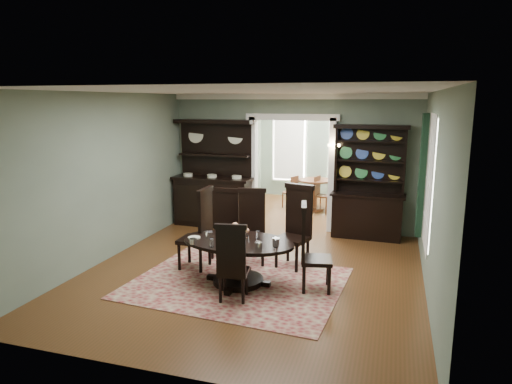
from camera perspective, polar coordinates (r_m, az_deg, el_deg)
room at (r=7.39m, az=-0.47°, el=1.41°), size 5.51×6.01×3.01m
parlor at (r=12.69m, az=7.02°, el=5.22°), size 3.51×3.50×3.01m
doorway_trim at (r=10.21m, az=4.53°, el=4.37°), size 2.08×0.25×2.57m
right_window at (r=7.94m, az=20.45°, el=1.56°), size 0.15×1.47×2.12m
wall_sconce at (r=9.87m, az=9.78°, el=5.59°), size 0.27×0.21×0.21m
rug at (r=7.41m, az=-2.35°, el=-11.26°), size 3.42×2.81×0.01m
dining_table at (r=7.22m, az=-2.25°, el=-7.71°), size 1.88×1.79×0.71m
centerpiece at (r=7.19m, az=-2.10°, el=-5.37°), size 1.51×0.97×0.25m
chair_far_left at (r=8.48m, az=-3.76°, el=-3.61°), size 0.49×0.46×1.27m
chair_far_mid at (r=8.15m, az=-0.50°, el=-3.98°), size 0.61×0.59×1.33m
chair_far_right at (r=7.97m, az=5.03°, el=-3.94°), size 0.66×0.64×1.44m
chair_end_left at (r=7.82m, az=-6.96°, el=-4.34°), size 0.50×0.55×1.42m
chair_end_right at (r=6.97m, az=6.68°, el=-6.64°), size 0.56×0.58×1.35m
chair_near at (r=6.54m, az=-3.00°, el=-8.61°), size 0.50×0.48×1.18m
sideboard at (r=10.59m, az=-5.30°, el=0.40°), size 1.86×0.69×2.43m
welsh_dresser at (r=9.85m, az=13.83°, el=-0.65°), size 1.54×0.61×2.37m
parlor_table at (r=12.09m, az=7.41°, el=0.22°), size 0.89×0.89×0.82m
parlor_chair_left at (r=12.29m, az=4.45°, el=0.14°), size 0.42×0.41×0.88m
parlor_chair_right at (r=11.85m, az=8.13°, el=-0.17°), size 0.44×0.42×0.95m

